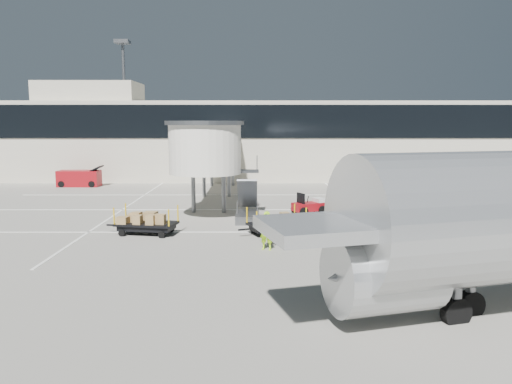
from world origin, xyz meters
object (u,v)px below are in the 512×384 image
belt_loader (79,178)px  minivan (412,183)px  baggage_tug (310,206)px  box_cart_far (148,223)px  ground_worker (267,231)px  box_cart_near (275,223)px  suitcase_cart (357,210)px

belt_loader → minivan: bearing=-10.1°
minivan → baggage_tug: bearing=-140.5°
box_cart_far → ground_worker: ground_worker is taller
baggage_tug → box_cart_near: bearing=-137.9°
baggage_tug → belt_loader: bearing=119.9°
box_cart_near → baggage_tug: bearing=44.2°
box_cart_far → belt_loader: belt_loader is taller
ground_worker → belt_loader: 28.79m
suitcase_cart → box_cart_near: bearing=-143.7°
suitcase_cart → minivan: size_ratio=0.75×
suitcase_cart → box_cart_far: (-12.12, -4.64, 0.13)m
box_cart_near → minivan: minivan is taller
box_cart_near → belt_loader: belt_loader is taller
baggage_tug → ground_worker: size_ratio=1.30×
minivan → belt_loader: size_ratio=1.12×
baggage_tug → box_cart_far: bearing=-171.8°
suitcase_cart → minivan: bearing=52.7°
belt_loader → box_cart_near: bearing=-48.4°
box_cart_near → box_cart_far: bearing=158.5°
suitcase_cart → baggage_tug: bearing=149.6°
suitcase_cart → belt_loader: bearing=141.9°
ground_worker → minivan: 21.70m
box_cart_near → suitcase_cart: bearing=17.4°
baggage_tug → suitcase_cart: size_ratio=0.70×
ground_worker → minivan: (12.42, 17.80, 0.10)m
box_cart_far → ground_worker: 7.05m
box_cart_near → minivan: 18.73m
baggage_tug → ground_worker: 9.75m
box_cart_far → minivan: minivan is taller
suitcase_cart → belt_loader: 27.50m
minivan → suitcase_cart: bearing=-126.2°
box_cart_far → ground_worker: bearing=-16.4°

